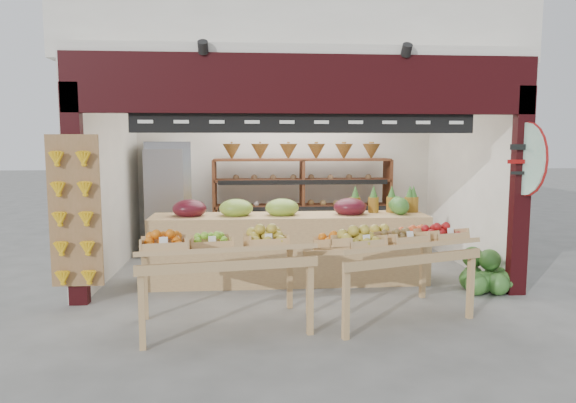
# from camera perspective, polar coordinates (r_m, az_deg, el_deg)

# --- Properties ---
(ground) EXTENTS (60.00, 60.00, 0.00)m
(ground) POSITION_cam_1_polar(r_m,az_deg,el_deg) (7.57, 0.98, -8.38)
(ground) COLOR slate
(ground) RESTS_ON ground
(shop_structure) EXTENTS (6.36, 5.12, 5.40)m
(shop_structure) POSITION_cam_1_polar(r_m,az_deg,el_deg) (9.14, 0.05, 19.00)
(shop_structure) COLOR white
(shop_structure) RESTS_ON ground
(banana_board) EXTENTS (0.60, 0.15, 1.80)m
(banana_board) POSITION_cam_1_polar(r_m,az_deg,el_deg) (6.50, -22.67, -1.35)
(banana_board) COLOR #986E45
(banana_board) RESTS_ON ground
(gift_sign) EXTENTS (0.04, 0.93, 0.92)m
(gift_sign) POSITION_cam_1_polar(r_m,az_deg,el_deg) (7.04, 24.93, 4.30)
(gift_sign) COLOR silver
(gift_sign) RESTS_ON ground
(back_shelving) EXTENTS (3.15, 0.52, 1.93)m
(back_shelving) POSITION_cam_1_polar(r_m,az_deg,el_deg) (9.12, 1.58, 1.96)
(back_shelving) COLOR brown
(back_shelving) RESTS_ON ground
(refrigerator) EXTENTS (0.91, 0.91, 1.97)m
(refrigerator) POSITION_cam_1_polar(r_m,az_deg,el_deg) (9.27, -13.23, 0.40)
(refrigerator) COLOR #B1B4B8
(refrigerator) RESTS_ON ground
(cardboard_stack) EXTENTS (1.08, 0.78, 0.69)m
(cardboard_stack) POSITION_cam_1_polar(r_m,az_deg,el_deg) (8.20, -7.85, -5.47)
(cardboard_stack) COLOR beige
(cardboard_stack) RESTS_ON ground
(mid_counter) EXTENTS (3.82, 0.74, 1.18)m
(mid_counter) POSITION_cam_1_polar(r_m,az_deg,el_deg) (7.20, 0.10, -4.90)
(mid_counter) COLOR tan
(mid_counter) RESTS_ON ground
(display_table_left) EXTENTS (1.91, 1.26, 1.11)m
(display_table_left) POSITION_cam_1_polar(r_m,az_deg,el_deg) (5.50, -8.53, -5.04)
(display_table_left) COLOR tan
(display_table_left) RESTS_ON ground
(display_table_right) EXTENTS (1.92, 1.45, 1.08)m
(display_table_right) POSITION_cam_1_polar(r_m,az_deg,el_deg) (5.84, 11.26, -4.44)
(display_table_right) COLOR tan
(display_table_right) RESTS_ON ground
(watermelon_pile) EXTENTS (0.77, 0.72, 0.55)m
(watermelon_pile) POSITION_cam_1_polar(r_m,az_deg,el_deg) (7.36, 21.19, -7.69)
(watermelon_pile) COLOR #20521B
(watermelon_pile) RESTS_ON ground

